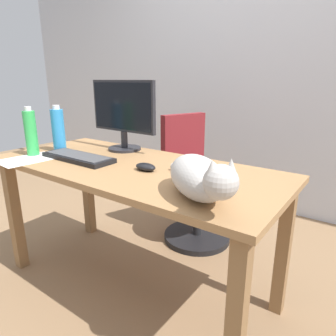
% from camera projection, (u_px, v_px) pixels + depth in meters
% --- Properties ---
extents(ground_plane, '(8.00, 8.00, 0.00)m').
position_uv_depth(ground_plane, '(136.00, 285.00, 1.74)').
color(ground_plane, '#846647').
extents(back_wall, '(6.00, 0.04, 2.60)m').
position_uv_depth(back_wall, '(252.00, 60.00, 2.56)').
color(back_wall, silver).
rests_on(back_wall, ground_plane).
extents(desk, '(1.55, 0.68, 0.72)m').
position_uv_depth(desk, '(132.00, 184.00, 1.56)').
color(desk, '#9E7247').
rests_on(desk, ground_plane).
extents(office_chair, '(0.51, 0.48, 0.90)m').
position_uv_depth(office_chair, '(194.00, 188.00, 2.17)').
color(office_chair, black).
rests_on(office_chair, ground_plane).
extents(monitor, '(0.48, 0.20, 0.41)m').
position_uv_depth(monitor, '(123.00, 113.00, 1.79)').
color(monitor, '#232328').
rests_on(monitor, desk).
extents(keyboard, '(0.44, 0.15, 0.03)m').
position_uv_depth(keyboard, '(78.00, 157.00, 1.63)').
color(keyboard, black).
rests_on(keyboard, desk).
extents(cat, '(0.48, 0.43, 0.20)m').
position_uv_depth(cat, '(199.00, 177.00, 1.08)').
color(cat, '#B2ADA8').
rests_on(cat, desk).
extents(computer_mouse, '(0.11, 0.06, 0.04)m').
position_uv_depth(computer_mouse, '(146.00, 167.00, 1.43)').
color(computer_mouse, black).
rests_on(computer_mouse, desk).
extents(paper_sheet, '(0.23, 0.31, 0.00)m').
position_uv_depth(paper_sheet, '(28.00, 159.00, 1.63)').
color(paper_sheet, white).
rests_on(paper_sheet, desk).
extents(water_bottle, '(0.07, 0.07, 0.27)m').
position_uv_depth(water_bottle, '(58.00, 130.00, 1.79)').
color(water_bottle, '#2D8CD1').
rests_on(water_bottle, desk).
extents(spray_bottle, '(0.07, 0.07, 0.28)m').
position_uv_depth(spray_bottle, '(31.00, 133.00, 1.69)').
color(spray_bottle, green).
rests_on(spray_bottle, desk).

